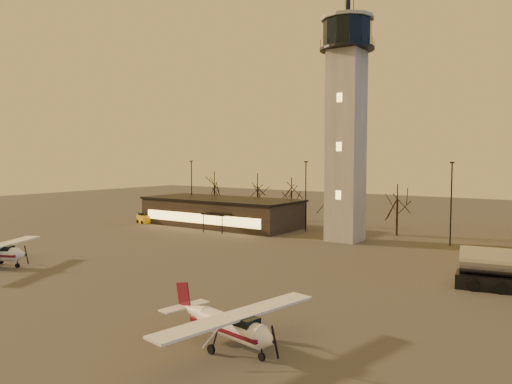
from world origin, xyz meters
TOP-DOWN VIEW (x-y plane):
  - ground at (0.00, 0.00)m, footprint 220.00×220.00m
  - control_tower at (0.00, 30.00)m, footprint 6.80×6.80m
  - terminal at (-21.99, 31.98)m, footprint 25.40×12.20m
  - light_poles at (0.50, 31.00)m, footprint 58.50×12.25m
  - tree_row at (-13.70, 39.16)m, footprint 37.20×9.20m
  - cessna_front at (10.51, -7.02)m, footprint 8.86×11.16m
  - service_cart at (-34.05, 27.02)m, footprint 3.10×2.49m

SIDE VIEW (x-z plane):
  - ground at x=0.00m, z-range 0.00..0.00m
  - service_cart at x=-34.05m, z-range -0.21..1.54m
  - cessna_front at x=10.51m, z-range -0.48..2.58m
  - terminal at x=-21.99m, z-range 0.01..4.31m
  - light_poles at x=0.50m, z-range 0.34..10.48m
  - tree_row at x=-13.70m, z-range 1.54..10.34m
  - control_tower at x=0.00m, z-range 0.03..32.63m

